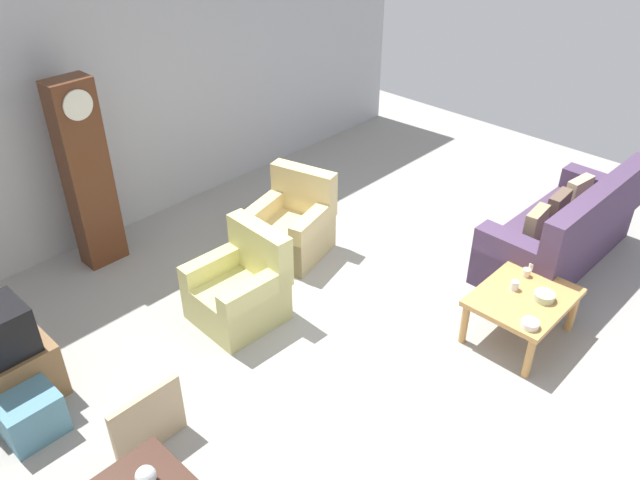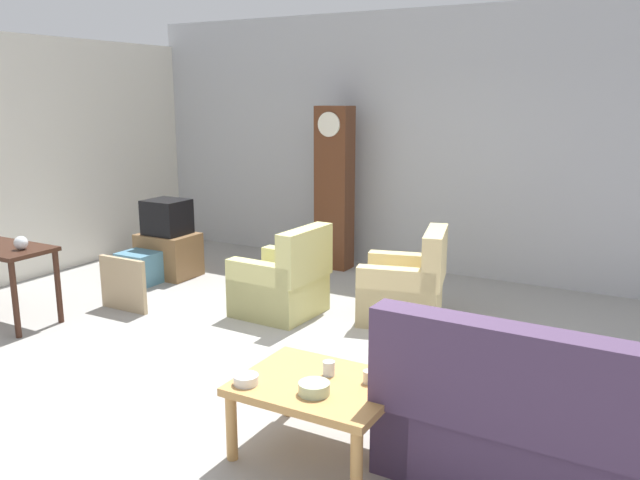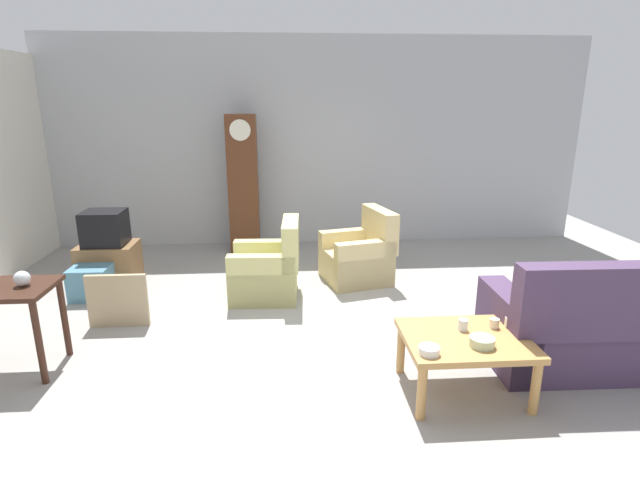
% 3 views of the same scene
% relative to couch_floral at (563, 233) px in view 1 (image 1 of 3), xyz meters
% --- Properties ---
extents(ground_plane, '(10.40, 10.40, 0.00)m').
position_rel_couch_floral_xyz_m(ground_plane, '(-2.27, 0.60, -0.36)').
color(ground_plane, '#999691').
extents(garage_door_wall, '(8.40, 0.16, 3.20)m').
position_rel_couch_floral_xyz_m(garage_door_wall, '(-2.27, 4.20, 1.24)').
color(garage_door_wall, '#ADAFB5').
rests_on(garage_door_wall, ground_plane).
extents(couch_floral, '(2.12, 0.92, 1.04)m').
position_rel_couch_floral_xyz_m(couch_floral, '(0.00, 0.00, 0.00)').
color(couch_floral, '#4C3856').
rests_on(couch_floral, ground_plane).
extents(armchair_olive_near, '(0.82, 0.79, 0.92)m').
position_rel_couch_floral_xyz_m(armchair_olive_near, '(-3.03, 1.81, -0.05)').
color(armchair_olive_near, '#CCC67A').
rests_on(armchair_olive_near, ground_plane).
extents(armchair_olive_far, '(0.95, 0.93, 0.92)m').
position_rel_couch_floral_xyz_m(armchair_olive_far, '(-1.88, 2.28, -0.05)').
color(armchair_olive_far, '#D2BC7E').
rests_on(armchair_olive_far, ground_plane).
extents(coffee_table_wood, '(0.96, 0.76, 0.48)m').
position_rel_couch_floral_xyz_m(coffee_table_wood, '(-1.43, -0.29, 0.05)').
color(coffee_table_wood, tan).
rests_on(coffee_table_wood, ground_plane).
extents(grandfather_clock, '(0.44, 0.30, 2.06)m').
position_rel_couch_floral_xyz_m(grandfather_clock, '(-3.44, 3.68, 0.68)').
color(grandfather_clock, '#562D19').
rests_on(grandfather_clock, ground_plane).
extents(tv_stand_cabinet, '(0.68, 0.52, 0.53)m').
position_rel_couch_floral_xyz_m(tv_stand_cabinet, '(-5.03, 2.34, -0.09)').
color(tv_stand_cabinet, brown).
rests_on(tv_stand_cabinet, ground_plane).
extents(framed_picture_leaning, '(0.60, 0.05, 0.56)m').
position_rel_couch_floral_xyz_m(framed_picture_leaning, '(-4.53, 1.11, -0.08)').
color(framed_picture_leaning, tan).
rests_on(framed_picture_leaning, ground_plane).
extents(storage_box_blue, '(0.44, 0.42, 0.38)m').
position_rel_couch_floral_xyz_m(storage_box_blue, '(-5.10, 1.92, -0.17)').
color(storage_box_blue, teal).
rests_on(storage_box_blue, ground_plane).
extents(glass_dome_cloche, '(0.13, 0.13, 0.13)m').
position_rel_couch_floral_xyz_m(glass_dome_cloche, '(-4.99, 0.31, 0.47)').
color(glass_dome_cloche, silver).
rests_on(glass_dome_cloche, console_table_dark).
extents(cup_white_porcelain, '(0.08, 0.08, 0.09)m').
position_rel_couch_floral_xyz_m(cup_white_porcelain, '(-1.02, -0.15, 0.17)').
color(cup_white_porcelain, white).
rests_on(cup_white_porcelain, coffee_table_wood).
extents(cup_blue_rimmed, '(0.08, 0.08, 0.09)m').
position_rel_couch_floral_xyz_m(cup_blue_rimmed, '(-1.42, -0.18, 0.17)').
color(cup_blue_rimmed, silver).
rests_on(cup_blue_rimmed, coffee_table_wood).
extents(cup_cream_tall, '(0.08, 0.08, 0.08)m').
position_rel_couch_floral_xyz_m(cup_cream_tall, '(-1.15, -0.15, 0.16)').
color(cup_cream_tall, beige).
rests_on(cup_cream_tall, coffee_table_wood).
extents(bowl_white_stacked, '(0.15, 0.15, 0.06)m').
position_rel_couch_floral_xyz_m(bowl_white_stacked, '(-1.79, -0.53, 0.15)').
color(bowl_white_stacked, white).
rests_on(bowl_white_stacked, coffee_table_wood).
extents(bowl_shallow_green, '(0.19, 0.19, 0.07)m').
position_rel_couch_floral_xyz_m(bowl_shallow_green, '(-1.37, -0.44, 0.16)').
color(bowl_shallow_green, '#B2C69E').
rests_on(bowl_shallow_green, coffee_table_wood).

